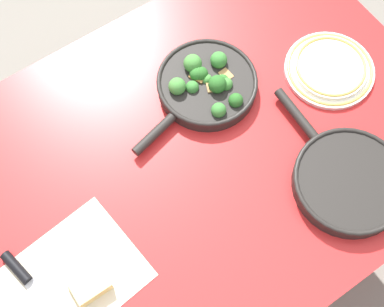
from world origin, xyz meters
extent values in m
plane|color=slate|center=(0.00, 0.00, 0.00)|extent=(14.00, 14.00, 0.00)
cube|color=red|center=(0.00, 0.00, 0.76)|extent=(1.31, 0.92, 0.03)
cylinder|color=#BCBCC1|center=(-0.60, -0.40, 0.37)|extent=(0.05, 0.05, 0.74)
cylinder|color=black|center=(-0.14, -0.14, 0.79)|extent=(0.25, 0.25, 0.04)
torus|color=black|center=(-0.14, -0.14, 0.81)|extent=(0.26, 0.26, 0.01)
cylinder|color=black|center=(0.05, -0.09, 0.80)|extent=(0.14, 0.05, 0.02)
cylinder|color=#245B1C|center=(-0.13, -0.17, 0.79)|extent=(0.01, 0.01, 0.02)
sphere|color=#2D6B28|center=(-0.13, -0.17, 0.82)|extent=(0.04, 0.04, 0.04)
cylinder|color=#2C6823|center=(-0.20, -0.17, 0.79)|extent=(0.02, 0.02, 0.02)
sphere|color=#387A33|center=(-0.20, -0.17, 0.82)|extent=(0.04, 0.04, 0.04)
cylinder|color=#357027|center=(-0.14, -0.14, 0.79)|extent=(0.01, 0.01, 0.02)
sphere|color=#428438|center=(-0.14, -0.14, 0.81)|extent=(0.03, 0.03, 0.03)
cylinder|color=#205218|center=(-0.14, -0.16, 0.79)|extent=(0.01, 0.01, 0.02)
sphere|color=#286023|center=(-0.14, -0.16, 0.82)|extent=(0.04, 0.04, 0.04)
cylinder|color=#357027|center=(-0.07, -0.16, 0.79)|extent=(0.02, 0.02, 0.02)
sphere|color=#428438|center=(-0.07, -0.16, 0.82)|extent=(0.04, 0.04, 0.04)
cylinder|color=#205218|center=(-0.16, -0.05, 0.79)|extent=(0.01, 0.01, 0.02)
sphere|color=#286023|center=(-0.16, -0.05, 0.82)|extent=(0.04, 0.04, 0.04)
cylinder|color=#205218|center=(-0.15, -0.11, 0.80)|extent=(0.02, 0.02, 0.03)
sphere|color=#286023|center=(-0.15, -0.11, 0.82)|extent=(0.05, 0.05, 0.05)
cylinder|color=#357027|center=(-0.17, -0.10, 0.79)|extent=(0.01, 0.01, 0.02)
sphere|color=#428438|center=(-0.17, -0.10, 0.81)|extent=(0.03, 0.03, 0.03)
cylinder|color=#245B1C|center=(-0.17, -0.12, 0.79)|extent=(0.01, 0.01, 0.02)
sphere|color=#2D6B28|center=(-0.17, -0.12, 0.81)|extent=(0.03, 0.03, 0.03)
cylinder|color=#2C6823|center=(-0.10, -0.14, 0.79)|extent=(0.01, 0.01, 0.02)
sphere|color=#387A33|center=(-0.10, -0.14, 0.81)|extent=(0.03, 0.03, 0.03)
cylinder|color=#2C6823|center=(-0.11, -0.05, 0.79)|extent=(0.01, 0.01, 0.02)
sphere|color=#387A33|center=(-0.11, -0.05, 0.82)|extent=(0.04, 0.04, 0.04)
cylinder|color=#357027|center=(-0.13, -0.19, 0.80)|extent=(0.02, 0.02, 0.03)
sphere|color=#428438|center=(-0.13, -0.19, 0.82)|extent=(0.05, 0.05, 0.05)
cube|color=#9E703D|center=(-0.23, -0.09, 0.79)|extent=(0.03, 0.04, 0.03)
cube|color=olive|center=(-0.13, -0.16, 0.80)|extent=(0.04, 0.05, 0.03)
cube|color=#AD7F4C|center=(-0.19, -0.13, 0.80)|extent=(0.03, 0.04, 0.03)
cube|color=#AD7F4C|center=(-0.15, -0.11, 0.80)|extent=(0.05, 0.04, 0.03)
cylinder|color=black|center=(-0.26, 0.27, 0.79)|extent=(0.27, 0.27, 0.04)
torus|color=black|center=(-0.26, 0.27, 0.81)|extent=(0.27, 0.27, 0.01)
cylinder|color=black|center=(-0.27, 0.06, 0.80)|extent=(0.03, 0.16, 0.02)
cylinder|color=#EAD170|center=(-0.26, 0.27, 0.79)|extent=(0.22, 0.22, 0.02)
ellipsoid|color=#996B42|center=(-0.31, 0.30, 0.78)|extent=(0.06, 0.07, 0.02)
cube|color=beige|center=(0.41, 0.09, 0.77)|extent=(0.38, 0.28, 0.00)
cube|color=silver|center=(0.46, 0.11, 0.78)|extent=(0.05, 0.14, 0.01)
cylinder|color=black|center=(0.48, 0.01, 0.78)|extent=(0.04, 0.09, 0.02)
cube|color=#EFD67A|center=(0.36, 0.13, 0.79)|extent=(0.08, 0.07, 0.04)
cylinder|color=white|center=(-0.44, 0.00, 0.78)|extent=(0.24, 0.24, 0.01)
torus|color=gold|center=(-0.44, 0.00, 0.78)|extent=(0.22, 0.22, 0.01)
cylinder|color=white|center=(-0.44, 0.00, 0.79)|extent=(0.19, 0.19, 0.01)
torus|color=gold|center=(-0.44, 0.00, 0.80)|extent=(0.18, 0.18, 0.01)
camera|label=1|loc=(0.30, 0.43, 1.97)|focal=50.00mm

